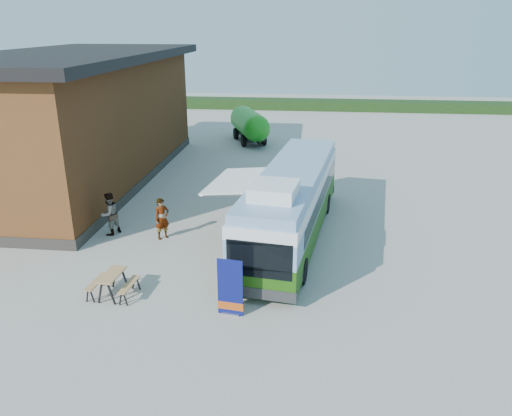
# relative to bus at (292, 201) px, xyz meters

# --- Properties ---
(ground) EXTENTS (100.00, 100.00, 0.00)m
(ground) POSITION_rel_bus_xyz_m (-2.44, -2.33, -1.76)
(ground) COLOR #BCB7AD
(ground) RESTS_ON ground
(barn) EXTENTS (9.60, 21.20, 7.50)m
(barn) POSITION_rel_bus_xyz_m (-12.94, 7.67, 1.83)
(barn) COLOR brown
(barn) RESTS_ON ground
(hedge) EXTENTS (40.00, 3.00, 1.00)m
(hedge) POSITION_rel_bus_xyz_m (5.56, 35.67, -1.26)
(hedge) COLOR #264419
(hedge) RESTS_ON ground
(bus) EXTENTS (4.16, 12.22, 3.68)m
(bus) POSITION_rel_bus_xyz_m (0.00, 0.00, 0.00)
(bus) COLOR #2B6410
(bus) RESTS_ON ground
(awning) EXTENTS (3.04, 4.34, 0.51)m
(awning) POSITION_rel_bus_xyz_m (-2.07, 0.02, 0.93)
(awning) COLOR white
(awning) RESTS_ON ground
(banner) EXTENTS (0.87, 0.26, 2.00)m
(banner) POSITION_rel_bus_xyz_m (-1.69, -6.42, -0.94)
(banner) COLOR #0C125C
(banner) RESTS_ON ground
(picnic_table) EXTENTS (1.57, 1.42, 0.85)m
(picnic_table) POSITION_rel_bus_xyz_m (-5.97, -5.68, -1.13)
(picnic_table) COLOR tan
(picnic_table) RESTS_ON ground
(person_a) EXTENTS (0.80, 0.79, 1.87)m
(person_a) POSITION_rel_bus_xyz_m (-5.66, -0.61, -0.83)
(person_a) COLOR #999999
(person_a) RESTS_ON ground
(person_b) EXTENTS (1.11, 1.19, 1.96)m
(person_b) POSITION_rel_bus_xyz_m (-8.14, -0.42, -0.78)
(person_b) COLOR #999999
(person_b) RESTS_ON ground
(slurry_tanker) EXTENTS (3.70, 6.57, 2.56)m
(slurry_tanker) POSITION_rel_bus_xyz_m (-4.20, 18.75, -0.28)
(slurry_tanker) COLOR #1C951B
(slurry_tanker) RESTS_ON ground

